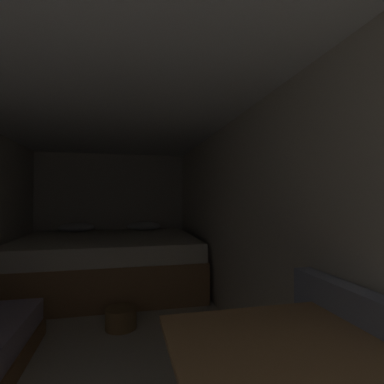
{
  "coord_description": "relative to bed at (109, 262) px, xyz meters",
  "views": [
    {
      "loc": [
        0.22,
        -0.4,
        1.27
      ],
      "look_at": [
        0.89,
        2.53,
        1.33
      ],
      "focal_mm": 27.37,
      "sensor_mm": 36.0,
      "label": 1
    }
  ],
  "objects": [
    {
      "name": "ceiling_slab",
      "position": [
        0.0,
        -1.75,
        1.71
      ],
      "size": [
        2.63,
        5.52,
        0.05
      ],
      "primitive_type": "cube",
      "color": "white",
      "rests_on": "wall_left"
    },
    {
      "name": "bed",
      "position": [
        0.0,
        0.0,
        0.0
      ],
      "size": [
        2.41,
        1.95,
        0.87
      ],
      "color": "#9E7247",
      "rests_on": "ground"
    },
    {
      "name": "dinette_table",
      "position": [
        0.76,
        -3.36,
        0.29
      ],
      "size": [
        0.78,
        0.7,
        0.74
      ],
      "color": "#9E7247",
      "rests_on": "ground"
    },
    {
      "name": "ground_plane",
      "position": [
        0.0,
        -1.75,
        -0.37
      ],
      "size": [
        7.52,
        7.52,
        0.0
      ],
      "primitive_type": "plane",
      "color": "beige"
    },
    {
      "name": "wall_right",
      "position": [
        1.29,
        -1.75,
        0.66
      ],
      "size": [
        0.05,
        5.52,
        2.05
      ],
      "primitive_type": "cube",
      "color": "beige",
      "rests_on": "ground"
    },
    {
      "name": "wall_back",
      "position": [
        0.0,
        1.04,
        0.66
      ],
      "size": [
        2.63,
        0.05,
        2.05
      ],
      "primitive_type": "cube",
      "color": "beige",
      "rests_on": "ground"
    },
    {
      "name": "wicker_basket",
      "position": [
        0.19,
        -1.37,
        -0.27
      ],
      "size": [
        0.3,
        0.3,
        0.2
      ],
      "color": "olive",
      "rests_on": "ground"
    }
  ]
}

